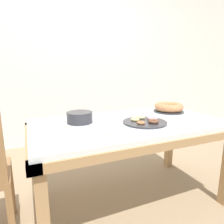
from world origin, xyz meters
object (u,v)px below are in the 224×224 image
Objects in this scene: pastry_platter at (145,121)px; tealight_right_edge at (107,136)px; tealight_centre at (67,116)px; tealight_near_cakes at (66,128)px; cake_chocolate_round at (169,108)px; tealight_left_edge at (116,132)px; plate_stack at (80,117)px.

pastry_platter reaches higher than tealight_right_edge.
tealight_right_edge is at bearing -78.80° from tealight_centre.
tealight_right_edge is at bearing -54.01° from tealight_near_cakes.
cake_chocolate_round is 7.65× the size of tealight_centre.
tealight_left_edge is at bearing -70.03° from tealight_centre.
tealight_near_cakes is 0.37m from tealight_left_edge.
cake_chocolate_round is at bearing 28.46° from tealight_left_edge.
plate_stack reaches higher than tealight_left_edge.
tealight_left_edge is (0.22, -0.60, 0.00)m from tealight_centre.
tealight_near_cakes is (-0.21, 0.29, 0.00)m from tealight_right_edge.
pastry_platter is (-0.46, -0.27, -0.03)m from cake_chocolate_round.
tealight_right_edge and tealight_left_edge have the same top height.
tealight_near_cakes is (-1.08, -0.20, -0.03)m from cake_chocolate_round.
tealight_centre is 0.64m from tealight_left_edge.
cake_chocolate_round and plate_stack have the same top height.
tealight_centre is at bearing 109.97° from tealight_left_edge.
tealight_centre is (-0.06, 0.22, -0.03)m from plate_stack.
cake_chocolate_round is 0.53m from pastry_platter.
plate_stack reaches higher than tealight_near_cakes.
cake_chocolate_round reaches higher than tealight_right_edge.
cake_chocolate_round is 7.65× the size of tealight_right_edge.
cake_chocolate_round is at bearing 3.26° from plate_stack.
pastry_platter is at bearing -6.58° from tealight_near_cakes.
tealight_near_cakes is 1.00× the size of tealight_left_edge.
plate_stack is at bearing 155.76° from pastry_platter.
plate_stack is 5.25× the size of tealight_centre.
pastry_platter reaches higher than tealight_left_edge.
tealight_left_edge is at bearing -67.51° from plate_stack.
pastry_platter is at bearing -38.92° from tealight_centre.
tealight_right_edge and tealight_near_cakes have the same top height.
tealight_left_edge is (0.29, -0.23, 0.00)m from tealight_near_cakes.
plate_stack reaches higher than tealight_centre.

